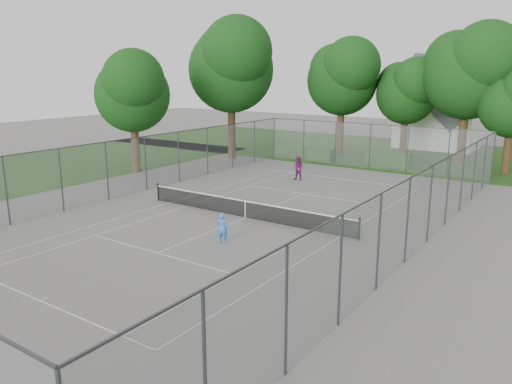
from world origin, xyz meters
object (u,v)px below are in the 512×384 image
Objects in this scene: girl_player at (222,228)px; woman_player at (299,169)px; tennis_net at (245,208)px; house at (439,111)px.

girl_player is 0.81× the size of woman_player.
tennis_net is 9.20× the size of girl_player.
woman_player is at bearing -99.66° from house.
house is (1.38, 31.40, 3.22)m from tennis_net.
house is 22.22m from woman_player.
house is 5.37× the size of woman_player.
girl_player is at bearing -69.02° from tennis_net.
woman_player is at bearing -94.93° from girl_player.
house reaches higher than tennis_net.
girl_player is (0.07, -35.18, -3.03)m from house.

